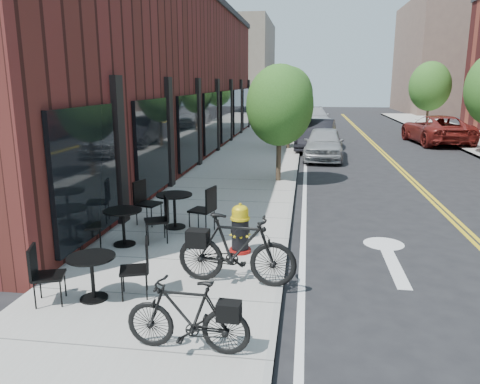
{
  "coord_description": "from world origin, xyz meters",
  "views": [
    {
      "loc": [
        0.3,
        -6.46,
        3.35
      ],
      "look_at": [
        -1.11,
        3.41,
        1.0
      ],
      "focal_mm": 35.0,
      "sensor_mm": 36.0,
      "label": 1
    }
  ],
  "objects_px": {
    "parked_car_b": "(317,135)",
    "bistro_set_a": "(92,271)",
    "bicycle_right": "(236,249)",
    "fire_hydrant": "(240,229)",
    "bicycle_left": "(187,316)",
    "bistro_set_b": "(123,222)",
    "parked_car_a": "(324,143)",
    "parked_car_c": "(314,118)",
    "bistro_set_c": "(175,206)",
    "parked_car_far": "(436,130)"
  },
  "relations": [
    {
      "from": "parked_car_b",
      "to": "bistro_set_a",
      "type": "bearing_deg",
      "value": -95.11
    },
    {
      "from": "bicycle_right",
      "to": "fire_hydrant",
      "type": "bearing_deg",
      "value": 10.05
    },
    {
      "from": "bicycle_left",
      "to": "bistro_set_b",
      "type": "height_order",
      "value": "bistro_set_b"
    },
    {
      "from": "bistro_set_b",
      "to": "parked_car_a",
      "type": "xyz_separation_m",
      "value": [
        4.37,
        12.25,
        0.11
      ]
    },
    {
      "from": "bistro_set_b",
      "to": "parked_car_a",
      "type": "height_order",
      "value": "parked_car_a"
    },
    {
      "from": "fire_hydrant",
      "to": "parked_car_c",
      "type": "height_order",
      "value": "parked_car_c"
    },
    {
      "from": "parked_car_a",
      "to": "fire_hydrant",
      "type": "bearing_deg",
      "value": -96.04
    },
    {
      "from": "bicycle_left",
      "to": "bistro_set_c",
      "type": "distance_m",
      "value": 5.08
    },
    {
      "from": "parked_car_a",
      "to": "parked_car_b",
      "type": "distance_m",
      "value": 2.9
    },
    {
      "from": "bicycle_left",
      "to": "bistro_set_b",
      "type": "xyz_separation_m",
      "value": [
        -2.24,
        3.57,
        0.01
      ]
    },
    {
      "from": "bicycle_right",
      "to": "bistro_set_b",
      "type": "relative_size",
      "value": 1.1
    },
    {
      "from": "fire_hydrant",
      "to": "parked_car_b",
      "type": "height_order",
      "value": "parked_car_b"
    },
    {
      "from": "parked_car_a",
      "to": "parked_car_far",
      "type": "height_order",
      "value": "parked_car_far"
    },
    {
      "from": "bicycle_right",
      "to": "parked_car_a",
      "type": "xyz_separation_m",
      "value": [
        1.83,
        13.79,
        -0.0
      ]
    },
    {
      "from": "bicycle_left",
      "to": "parked_car_a",
      "type": "height_order",
      "value": "parked_car_a"
    },
    {
      "from": "bistro_set_a",
      "to": "parked_car_b",
      "type": "bearing_deg",
      "value": 59.3
    },
    {
      "from": "bicycle_right",
      "to": "parked_car_b",
      "type": "xyz_separation_m",
      "value": [
        1.57,
        16.67,
        0.06
      ]
    },
    {
      "from": "fire_hydrant",
      "to": "parked_car_a",
      "type": "height_order",
      "value": "parked_car_a"
    },
    {
      "from": "fire_hydrant",
      "to": "parked_car_c",
      "type": "distance_m",
      "value": 27.08
    },
    {
      "from": "bistro_set_c",
      "to": "parked_car_b",
      "type": "distance_m",
      "value": 14.27
    },
    {
      "from": "parked_car_c",
      "to": "parked_car_a",
      "type": "bearing_deg",
      "value": -93.94
    },
    {
      "from": "bistro_set_c",
      "to": "parked_car_a",
      "type": "relative_size",
      "value": 0.46
    },
    {
      "from": "bicycle_left",
      "to": "parked_car_b",
      "type": "height_order",
      "value": "parked_car_b"
    },
    {
      "from": "fire_hydrant",
      "to": "parked_car_far",
      "type": "height_order",
      "value": "parked_car_far"
    },
    {
      "from": "bicycle_left",
      "to": "parked_car_a",
      "type": "relative_size",
      "value": 0.38
    },
    {
      "from": "bistro_set_a",
      "to": "parked_car_far",
      "type": "bearing_deg",
      "value": 45.05
    },
    {
      "from": "parked_car_c",
      "to": "parked_car_far",
      "type": "height_order",
      "value": "parked_car_far"
    },
    {
      "from": "bicycle_left",
      "to": "parked_car_c",
      "type": "height_order",
      "value": "parked_car_c"
    },
    {
      "from": "bicycle_left",
      "to": "parked_car_b",
      "type": "relative_size",
      "value": 0.34
    },
    {
      "from": "bistro_set_b",
      "to": "bistro_set_c",
      "type": "xyz_separation_m",
      "value": [
        0.7,
        1.27,
        0.03
      ]
    },
    {
      "from": "bistro_set_b",
      "to": "parked_car_c",
      "type": "bearing_deg",
      "value": 56.58
    },
    {
      "from": "parked_car_b",
      "to": "parked_car_c",
      "type": "height_order",
      "value": "parked_car_b"
    },
    {
      "from": "parked_car_c",
      "to": "fire_hydrant",
      "type": "bearing_deg",
      "value": -98.62
    },
    {
      "from": "bicycle_right",
      "to": "parked_car_c",
      "type": "distance_m",
      "value": 28.52
    },
    {
      "from": "parked_car_c",
      "to": "bicycle_right",
      "type": "bearing_deg",
      "value": -98.14
    },
    {
      "from": "bicycle_left",
      "to": "parked_car_c",
      "type": "xyz_separation_m",
      "value": [
        1.86,
        30.51,
        0.17
      ]
    },
    {
      "from": "bistro_set_b",
      "to": "parked_car_far",
      "type": "height_order",
      "value": "parked_car_far"
    },
    {
      "from": "bicycle_right",
      "to": "bistro_set_b",
      "type": "height_order",
      "value": "bicycle_right"
    },
    {
      "from": "bistro_set_c",
      "to": "parked_car_far",
      "type": "height_order",
      "value": "parked_car_far"
    },
    {
      "from": "fire_hydrant",
      "to": "bicycle_left",
      "type": "distance_m",
      "value": 3.5
    },
    {
      "from": "fire_hydrant",
      "to": "bistro_set_a",
      "type": "height_order",
      "value": "fire_hydrant"
    },
    {
      "from": "parked_car_b",
      "to": "fire_hydrant",
      "type": "bearing_deg",
      "value": -89.81
    },
    {
      "from": "bicycle_right",
      "to": "bistro_set_c",
      "type": "xyz_separation_m",
      "value": [
        -1.83,
        2.81,
        -0.08
      ]
    },
    {
      "from": "parked_car_a",
      "to": "parked_car_b",
      "type": "xyz_separation_m",
      "value": [
        -0.27,
        2.88,
        0.06
      ]
    },
    {
      "from": "parked_car_a",
      "to": "parked_car_c",
      "type": "bearing_deg",
      "value": 94.13
    },
    {
      "from": "fire_hydrant",
      "to": "bistro_set_c",
      "type": "bearing_deg",
      "value": 127.91
    },
    {
      "from": "parked_car_b",
      "to": "parked_car_c",
      "type": "xyz_separation_m",
      "value": [
        -0.0,
        11.81,
        -0.01
      ]
    },
    {
      "from": "bicycle_right",
      "to": "parked_car_b",
      "type": "distance_m",
      "value": 16.74
    },
    {
      "from": "bicycle_right",
      "to": "bistro_set_c",
      "type": "height_order",
      "value": "bicycle_right"
    },
    {
      "from": "parked_car_c",
      "to": "bistro_set_b",
      "type": "bearing_deg",
      "value": -103.66
    }
  ]
}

